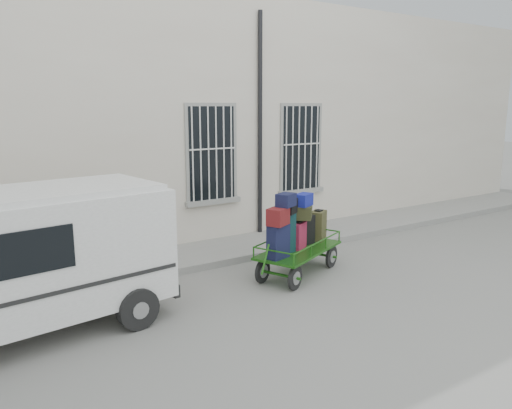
{
  "coord_description": "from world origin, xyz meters",
  "views": [
    {
      "loc": [
        -6.04,
        -7.48,
        3.37
      ],
      "look_at": [
        -0.44,
        1.0,
        1.34
      ],
      "focal_mm": 35.0,
      "sensor_mm": 36.0,
      "label": 1
    }
  ],
  "objects": [
    {
      "name": "luggage_cart",
      "position": [
        -0.07,
        0.09,
        0.88
      ],
      "size": [
        2.43,
        1.68,
        1.75
      ],
      "rotation": [
        0.0,
        0.0,
        0.41
      ],
      "color": "black",
      "rests_on": "ground"
    },
    {
      "name": "sidewalk",
      "position": [
        0.0,
        2.2,
        0.07
      ],
      "size": [
        24.0,
        1.7,
        0.15
      ],
      "primitive_type": "cube",
      "color": "gray",
      "rests_on": "ground"
    },
    {
      "name": "building",
      "position": [
        0.0,
        5.5,
        3.0
      ],
      "size": [
        24.0,
        5.15,
        6.0
      ],
      "color": "beige",
      "rests_on": "ground"
    },
    {
      "name": "ground",
      "position": [
        0.0,
        0.0,
        0.0
      ],
      "size": [
        80.0,
        80.0,
        0.0
      ],
      "primitive_type": "plane",
      "color": "slate",
      "rests_on": "ground"
    },
    {
      "name": "van",
      "position": [
        -5.11,
        0.17,
        1.25
      ],
      "size": [
        4.51,
        2.39,
        2.17
      ],
      "rotation": [
        0.0,
        0.0,
        0.13
      ],
      "color": "silver",
      "rests_on": "ground"
    }
  ]
}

